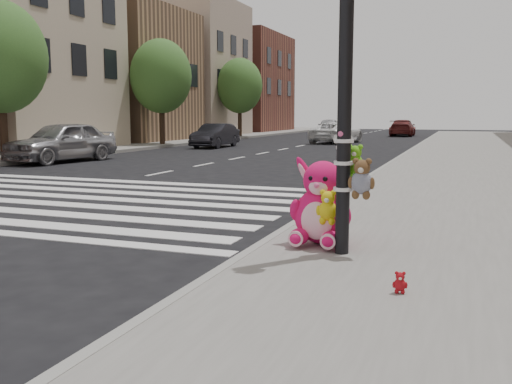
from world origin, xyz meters
The scene contains 18 objects.
ground centered at (0.00, 0.00, 0.00)m, with size 120.00×120.00×0.00m, color black.
sidewalk_far centered at (-13.50, 20.00, 0.07)m, with size 6.00×80.00×0.14m, color slate.
curb_edge centered at (1.55, 10.00, 0.07)m, with size 0.12×80.00×0.15m, color gray.
crosswalk centered at (-4.50, 5.20, 0.01)m, with size 11.00×6.00×0.01m, color silver, non-canonical shape.
bld_far_b centered at (-15.50, 17.00, 5.50)m, with size 6.00×8.00×11.00m, color #B6A98C.
bld_far_c centered at (-15.50, 26.00, 4.00)m, with size 6.00×8.00×8.00m, color #946D4F.
bld_far_d centered at (-15.50, 35.00, 5.00)m, with size 6.00×8.00×10.00m, color tan.
bld_far_e centered at (-15.50, 46.00, 4.50)m, with size 6.00×10.00×9.00m, color brown.
signal_pole centered at (2.62, 1.81, 1.72)m, with size 0.72×0.49×4.00m.
tree_far_b centered at (-11.20, 22.00, 3.65)m, with size 3.20×3.20×5.44m.
tree_far_c centered at (-11.20, 33.00, 3.65)m, with size 3.20×3.20×5.44m.
pink_bunny centered at (2.27, 2.17, 0.59)m, with size 0.78×0.82×1.10m.
red_teddy centered at (3.40, 0.50, 0.24)m, with size 0.14×0.10×0.20m, color #AB1119, non-canonical shape.
car_silver_far centered at (-9.80, 12.27, 0.74)m, with size 1.74×4.32×1.47m, color #A4A4A8.
car_dark_far centered at (-8.27, 22.30, 0.61)m, with size 1.29×3.70×1.22m, color black.
car_white_near centered at (-3.32, 28.73, 0.61)m, with size 2.03×4.40×1.22m, color white.
car_maroon_near centered at (-0.78, 40.69, 0.62)m, with size 1.75×4.31×1.25m, color #5C1B1A.
car_silver_deep centered at (-6.50, 40.33, 0.67)m, with size 1.58×3.94×1.34m, color #A2A3A7.
Camera 1 is at (3.90, -4.60, 1.75)m, focal length 40.00 mm.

